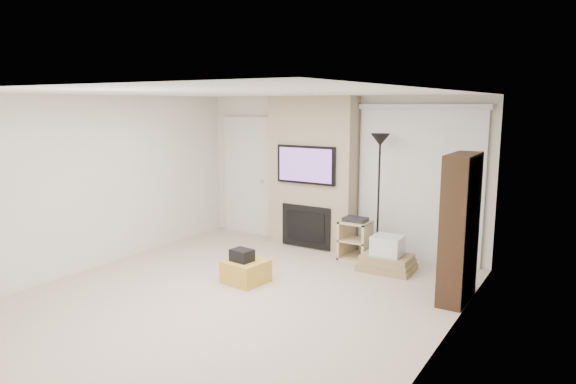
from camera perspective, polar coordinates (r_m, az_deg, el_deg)
The scene contains 16 objects.
floor at distance 6.56m, azimuth -5.62°, elevation -11.50°, with size 5.00×5.50×0.00m, color beige.
ceiling at distance 6.11m, azimuth -6.02°, elevation 10.90°, with size 5.00×5.50×0.00m, color white.
wall_back at distance 8.53m, azimuth 5.47°, elevation 2.17°, with size 5.00×2.50×0.00m, color silver.
wall_front at distance 4.42m, azimuth -28.14°, elevation -6.17°, with size 5.00×2.50×0.00m, color silver.
wall_left at distance 7.97m, azimuth -20.25°, elevation 1.07°, with size 5.50×2.50×0.00m, color silver.
wall_right at distance 5.12m, azimuth 17.03°, elevation -3.36°, with size 5.50×2.50×0.00m, color silver.
hvac_vent at distance 6.55m, azimuth 1.16°, elevation 10.85°, with size 0.35×0.18×0.01m, color silver.
ottoman at distance 7.00m, azimuth -4.70°, elevation -8.79°, with size 0.50×0.50×0.30m, color gold.
black_bag at distance 6.92m, azimuth -5.14°, elevation -7.02°, with size 0.28×0.22×0.16m, color black.
fireplace_wall at distance 8.51m, azimuth 2.73°, elevation 2.09°, with size 1.50×0.47×2.50m.
entry_door at distance 9.46m, azimuth -4.47°, elevation 1.74°, with size 1.02×0.11×2.14m.
vertical_blinds at distance 7.97m, azimuth 14.38°, elevation 1.54°, with size 1.98×0.10×2.37m.
floor_lamp at distance 7.74m, azimuth 10.14°, elevation 3.37°, with size 0.29×0.29×1.94m.
av_stand at distance 7.98m, azimuth 7.46°, elevation -5.02°, with size 0.45×0.38×0.66m.
box_stack at distance 7.58m, azimuth 10.95°, elevation -7.14°, with size 0.77×0.59×0.51m.
bookshelf at distance 6.50m, azimuth 18.53°, elevation -3.84°, with size 0.30×0.80×1.80m.
Camera 1 is at (3.73, -4.84, 2.38)m, focal length 32.00 mm.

